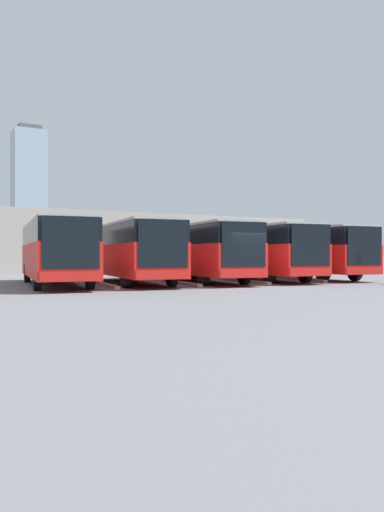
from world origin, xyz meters
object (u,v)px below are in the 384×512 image
bus_1 (256,251)px  bus_3 (130,250)px  bus_2 (198,250)px  bus_4 (55,250)px  bus_0 (305,251)px

bus_1 → bus_3: 7.72m
bus_2 → bus_4: bearing=3.0°
bus_3 → bus_2: bearing=-178.3°
bus_1 → bus_4: bearing=3.7°
bus_0 → bus_4: 15.42m
bus_2 → bus_3: same height
bus_0 → bus_4: same height
bus_0 → bus_2: (7.71, 0.07, 0.00)m
bus_2 → bus_0: bearing=-172.7°
bus_0 → bus_3: 11.57m
bus_0 → bus_4: (15.42, -0.43, 0.00)m
bus_4 → bus_0: bearing=-174.9°
bus_2 → bus_4: 7.72m
bus_3 → bus_4: size_ratio=1.00×
bus_0 → bus_1: bearing=9.3°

